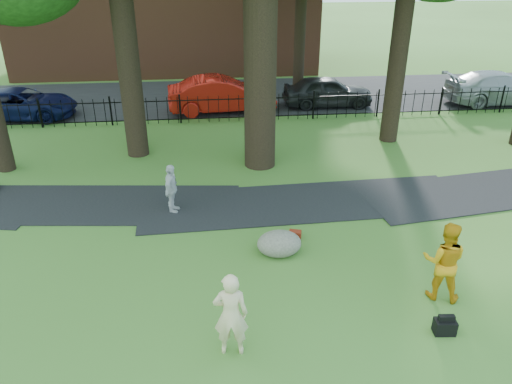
{
  "coord_description": "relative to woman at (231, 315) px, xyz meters",
  "views": [
    {
      "loc": [
        -1.84,
        -9.55,
        7.26
      ],
      "look_at": [
        -0.65,
        2.0,
        1.42
      ],
      "focal_mm": 35.0,
      "sensor_mm": 36.0,
      "label": 1
    }
  ],
  "objects": [
    {
      "name": "ground",
      "position": [
        1.56,
        2.13,
        -0.92
      ],
      "size": [
        120.0,
        120.0,
        0.0
      ],
      "primitive_type": "plane",
      "color": "#3D6523",
      "rests_on": "ground"
    },
    {
      "name": "footpath",
      "position": [
        2.56,
        6.03,
        -0.92
      ],
      "size": [
        36.07,
        3.85,
        0.03
      ],
      "primitive_type": "cube",
      "rotation": [
        0.0,
        0.0,
        0.03
      ],
      "color": "black",
      "rests_on": "ground"
    },
    {
      "name": "street",
      "position": [
        1.56,
        18.13,
        -0.92
      ],
      "size": [
        80.0,
        7.0,
        0.02
      ],
      "primitive_type": "cube",
      "color": "black",
      "rests_on": "ground"
    },
    {
      "name": "iron_fence",
      "position": [
        1.56,
        14.13,
        -0.32
      ],
      "size": [
        44.0,
        0.04,
        1.2
      ],
      "color": "black",
      "rests_on": "ground"
    },
    {
      "name": "woman",
      "position": [
        0.0,
        0.0,
        0.0
      ],
      "size": [
        0.7,
        0.49,
        1.84
      ],
      "primitive_type": "imported",
      "rotation": [
        0.0,
        0.0,
        3.06
      ],
      "color": "beige",
      "rests_on": "ground"
    },
    {
      "name": "man",
      "position": [
        4.78,
        1.24,
        0.03
      ],
      "size": [
        1.14,
        1.04,
        1.91
      ],
      "primitive_type": "imported",
      "rotation": [
        0.0,
        0.0,
        2.73
      ],
      "color": "orange",
      "rests_on": "ground"
    },
    {
      "name": "pedestrian",
      "position": [
        -1.42,
        5.89,
        -0.16
      ],
      "size": [
        0.57,
        0.95,
        1.52
      ],
      "primitive_type": "imported",
      "rotation": [
        0.0,
        0.0,
        1.33
      ],
      "color": "silver",
      "rests_on": "ground"
    },
    {
      "name": "boulder",
      "position": [
        1.43,
        3.36,
        -0.58
      ],
      "size": [
        1.18,
        0.9,
        0.68
      ],
      "primitive_type": "ellipsoid",
      "rotation": [
        0.0,
        0.0,
        -0.02
      ],
      "color": "gray",
      "rests_on": "ground"
    },
    {
      "name": "backpack",
      "position": [
        4.4,
        0.06,
        -0.76
      ],
      "size": [
        0.46,
        0.31,
        0.33
      ],
      "primitive_type": "cube",
      "rotation": [
        0.0,
        0.0,
        -0.09
      ],
      "color": "black",
      "rests_on": "ground"
    },
    {
      "name": "red_bag",
      "position": [
        1.97,
        4.02,
        -0.81
      ],
      "size": [
        0.38,
        0.3,
        0.23
      ],
      "primitive_type": "cube",
      "rotation": [
        0.0,
        0.0,
        -0.3
      ],
      "color": "maroon",
      "rests_on": "ground"
    },
    {
      "name": "red_sedan",
      "position": [
        0.46,
        15.66,
        -0.1
      ],
      "size": [
        5.13,
        2.19,
        1.64
      ],
      "primitive_type": "imported",
      "rotation": [
        0.0,
        0.0,
        1.66
      ],
      "color": "#B3160D",
      "rests_on": "ground"
    },
    {
      "name": "navy_van",
      "position": [
        -8.62,
        15.63,
        -0.26
      ],
      "size": [
        4.92,
        2.57,
        1.32
      ],
      "primitive_type": "imported",
      "rotation": [
        0.0,
        0.0,
        1.49
      ],
      "color": "#0C133D",
      "rests_on": "ground"
    },
    {
      "name": "grey_car",
      "position": [
        5.64,
        16.0,
        -0.18
      ],
      "size": [
        4.36,
        1.81,
        1.47
      ],
      "primitive_type": "imported",
      "rotation": [
        0.0,
        0.0,
        1.55
      ],
      "color": "black",
      "rests_on": "ground"
    },
    {
      "name": "silver_car",
      "position": [
        14.21,
        15.63,
        -0.14
      ],
      "size": [
        5.41,
        2.3,
        1.56
      ],
      "primitive_type": "imported",
      "rotation": [
        0.0,
        0.0,
        1.59
      ],
      "color": "#9FA3A7",
      "rests_on": "ground"
    }
  ]
}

